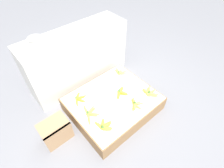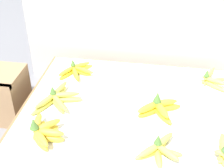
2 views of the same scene
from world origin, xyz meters
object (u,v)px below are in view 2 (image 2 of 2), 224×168
Objects in this scene: banana_bunch_front_midright at (159,149)px; banana_bunch_middle_midright at (159,108)px; banana_bunch_front_left at (43,132)px; banana_bunch_back_right at (211,79)px; banana_bunch_back_left at (76,71)px; banana_bunch_middle_left at (57,99)px.

banana_bunch_front_midright is 0.91× the size of banana_bunch_middle_midright.
banana_bunch_back_right is at bearing 36.51° from banana_bunch_front_left.
banana_bunch_front_left is 0.96× the size of banana_bunch_back_left.
banana_bunch_back_left is at bearing 132.15° from banana_bunch_front_midright.
banana_bunch_front_midright reaches higher than banana_bunch_back_right.
banana_bunch_front_left reaches higher than banana_bunch_back_right.
banana_bunch_middle_midright reaches higher than banana_bunch_back_right.
banana_bunch_middle_midright is 0.39m from banana_bunch_back_right.
banana_bunch_front_left reaches higher than banana_bunch_middle_left.
banana_bunch_middle_left is 0.26m from banana_bunch_back_left.
banana_bunch_middle_midright is (0.46, 0.23, 0.00)m from banana_bunch_front_left.
banana_bunch_middle_midright is at bearing 93.02° from banana_bunch_front_midright.
banana_bunch_middle_midright reaches higher than banana_bunch_front_midright.
banana_bunch_middle_midright reaches higher than banana_bunch_back_left.
banana_bunch_front_midright reaches higher than banana_bunch_back_left.
banana_bunch_front_midright is 0.73× the size of banana_bunch_middle_left.
banana_bunch_front_left reaches higher than banana_bunch_back_left.
banana_bunch_front_left is 0.47m from banana_bunch_front_midright.
banana_bunch_middle_left is 1.27× the size of banana_bunch_back_left.
banana_bunch_front_midright is at bearing -27.05° from banana_bunch_middle_left.
banana_bunch_middle_midright is (0.47, -0.00, 0.01)m from banana_bunch_middle_left.
banana_bunch_middle_midright is 1.04× the size of banana_bunch_back_right.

